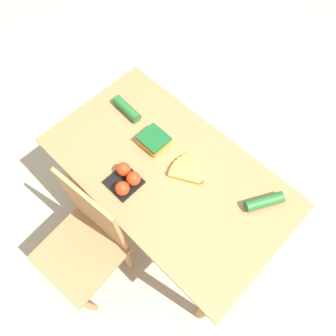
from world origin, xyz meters
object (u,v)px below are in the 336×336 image
chair (86,242)px  cucumber_far (127,109)px  banana_bunch (189,171)px  tomato_pack (126,179)px  carrot_bag (154,140)px  cucumber_near (264,202)px

chair → cucumber_far: bearing=111.7°
banana_bunch → tomato_pack: bearing=54.1°
chair → carrot_bag: chair is taller
chair → cucumber_near: bearing=46.7°
cucumber_far → tomato_pack: bearing=137.4°
cucumber_far → chair: bearing=116.8°
banana_bunch → cucumber_near: bearing=-160.8°
chair → carrot_bag: 0.67m
banana_bunch → cucumber_far: cucumber_far is taller
tomato_pack → cucumber_near: (-0.57, -0.39, -0.01)m
tomato_pack → chair: bearing=88.9°
cucumber_far → cucumber_near: bearing=-174.1°
banana_bunch → cucumber_far: (0.52, -0.04, 0.01)m
tomato_pack → banana_bunch: bearing=-125.9°
tomato_pack → cucumber_near: tomato_pack is taller
carrot_bag → tomato_pack: bearing=104.6°
banana_bunch → chair: bearing=71.7°
tomato_pack → cucumber_far: 0.45m
banana_bunch → carrot_bag: bearing=0.3°
carrot_bag → cucumber_near: 0.65m
cucumber_far → banana_bunch: bearing=175.8°
chair → carrot_bag: bearing=90.8°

